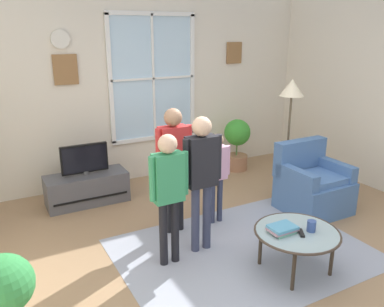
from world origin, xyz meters
name	(u,v)px	position (x,y,z in m)	size (l,w,h in m)	color
ground_plane	(251,258)	(0.00, 0.00, -0.01)	(6.01, 6.02, 0.02)	#9E7A56
back_wall	(145,83)	(0.00, 2.77, 1.46)	(5.41, 0.17, 2.91)	beige
area_rug	(243,251)	(-0.01, 0.13, 0.00)	(2.54, 1.91, 0.01)	#999EAD
tv_stand	(87,189)	(-1.13, 2.14, 0.20)	(1.06, 0.45, 0.41)	#4C4C51
television	(85,159)	(-1.13, 2.14, 0.62)	(0.61, 0.08, 0.41)	#4C4C4C
armchair	(312,186)	(1.35, 0.56, 0.33)	(0.76, 0.74, 0.87)	#476B9E
coffee_table	(297,234)	(0.23, -0.37, 0.39)	(0.81, 0.81, 0.42)	#99B2B7
book_stack	(282,229)	(0.10, -0.32, 0.45)	(0.27, 0.19, 0.07)	#67AA93
cup	(311,226)	(0.35, -0.43, 0.47)	(0.08, 0.08, 0.11)	#334C8C
remote_near_books	(301,233)	(0.23, -0.43, 0.42)	(0.04, 0.14, 0.02)	black
person_red_shirt	(174,157)	(-0.44, 0.89, 0.90)	(0.43, 0.20, 1.44)	black
person_pink_shirt	(217,168)	(0.09, 0.84, 0.69)	(0.33, 0.15, 1.10)	#333851
person_black_shirt	(202,169)	(-0.37, 0.39, 0.90)	(0.43, 0.20, 1.43)	#333851
person_green_shirt	(168,185)	(-0.77, 0.31, 0.83)	(0.40, 0.18, 1.33)	black
potted_plant_by_window	(237,141)	(1.39, 2.30, 0.48)	(0.43, 0.43, 0.85)	#9E6B4C
potted_plant_corner	(4,291)	(-2.26, -0.19, 0.52)	(0.42, 0.42, 0.78)	#9E6B4C
floor_lamp	(291,99)	(1.41, 1.12, 1.35)	(0.32, 0.32, 1.61)	black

